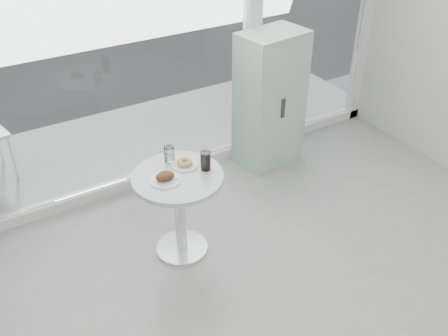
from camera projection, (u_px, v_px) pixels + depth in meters
storefront at (175, 7)px, 4.36m from camera, size 5.00×0.14×3.00m
main_table at (179, 198)px, 3.98m from camera, size 0.72×0.72×0.77m
patio_deck at (147, 136)px, 5.84m from camera, size 5.60×1.60×0.05m
mint_cabinet at (270, 100)px, 5.10m from camera, size 0.70×0.52×1.41m
plate_fritter at (165, 177)px, 3.79m from camera, size 0.24×0.24×0.07m
plate_donut at (185, 164)px, 3.96m from camera, size 0.21×0.21×0.05m
water_tumbler_a at (169, 155)px, 4.00m from camera, size 0.08×0.08×0.13m
water_tumbler_b at (170, 155)px, 4.01m from camera, size 0.08×0.08×0.12m
cola_glass at (205, 161)px, 3.89m from camera, size 0.08×0.08×0.16m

